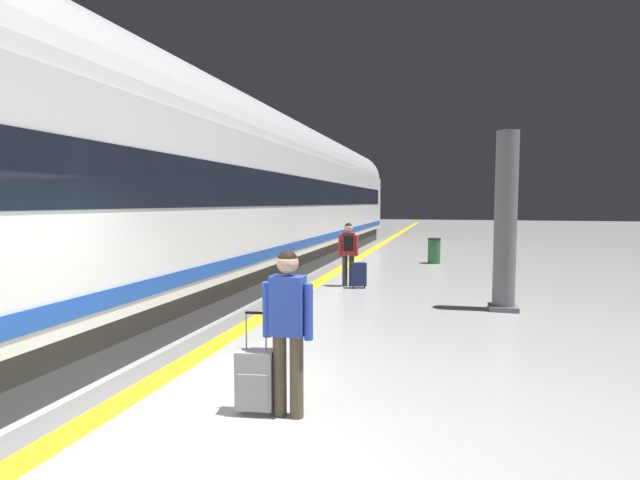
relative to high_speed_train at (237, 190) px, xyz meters
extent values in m
plane|color=#B7B7B2|center=(3.10, -7.95, -2.51)|extent=(120.00, 120.00, 0.00)
cube|color=yellow|center=(2.04, 2.05, -2.50)|extent=(0.36, 80.00, 0.01)
cube|color=slate|center=(1.74, 2.05, -2.50)|extent=(0.55, 80.00, 0.01)
cube|color=#38383D|center=(0.00, 0.49, -2.16)|extent=(2.67, 31.98, 0.70)
cube|color=white|center=(0.00, 0.49, -0.36)|extent=(2.90, 33.31, 2.90)
cylinder|color=white|center=(0.00, 0.49, 1.04)|extent=(2.84, 32.65, 2.84)
cube|color=black|center=(0.00, 0.49, -0.01)|extent=(2.93, 31.31, 0.80)
cube|color=#1E4CB2|center=(0.00, 0.49, -1.51)|extent=(2.94, 32.65, 0.24)
cube|color=gray|center=(-1.46, 5.49, -0.61)|extent=(0.02, 0.90, 2.00)
cylinder|color=brown|center=(4.01, -7.38, -2.08)|extent=(0.14, 0.14, 0.84)
cylinder|color=brown|center=(3.83, -7.37, -2.08)|extent=(0.14, 0.14, 0.84)
cube|color=blue|center=(3.92, -7.37, -1.36)|extent=(0.34, 0.20, 0.60)
cylinder|color=blue|center=(4.14, -7.39, -1.41)|extent=(0.09, 0.09, 0.56)
cylinder|color=blue|center=(3.70, -7.38, -1.41)|extent=(0.09, 0.09, 0.56)
sphere|color=tan|center=(3.92, -7.37, -0.93)|extent=(0.22, 0.22, 0.22)
sphere|color=black|center=(3.92, -7.37, -0.90)|extent=(0.20, 0.20, 0.20)
cube|color=#9E9EA3|center=(3.57, -7.40, -2.14)|extent=(0.41, 0.27, 0.60)
cube|color=#9E9EA3|center=(3.59, -7.52, -2.22)|extent=(0.31, 0.06, 0.33)
cylinder|color=black|center=(3.70, -7.32, -2.48)|extent=(0.03, 0.06, 0.06)
cylinder|color=black|center=(3.42, -7.36, -2.48)|extent=(0.03, 0.06, 0.06)
cylinder|color=gray|center=(3.67, -7.33, -1.65)|extent=(0.02, 0.02, 0.38)
cylinder|color=gray|center=(3.46, -7.36, -1.65)|extent=(0.02, 0.02, 0.38)
cube|color=black|center=(3.56, -7.35, -1.46)|extent=(0.22, 0.05, 0.02)
cylinder|color=#383842|center=(2.86, 0.39, -2.10)|extent=(0.14, 0.14, 0.82)
cylinder|color=#383842|center=(3.03, 0.43, -2.10)|extent=(0.14, 0.14, 0.82)
cube|color=red|center=(2.94, 0.41, -1.39)|extent=(0.37, 0.26, 0.59)
cylinder|color=red|center=(2.73, 0.37, -1.44)|extent=(0.09, 0.09, 0.55)
cylinder|color=red|center=(3.15, 0.46, -1.44)|extent=(0.09, 0.09, 0.55)
sphere|color=beige|center=(2.94, 0.41, -0.97)|extent=(0.21, 0.21, 0.21)
sphere|color=black|center=(2.94, 0.41, -0.95)|extent=(0.20, 0.20, 0.20)
cube|color=black|center=(2.98, 0.26, -1.37)|extent=(0.28, 0.19, 0.39)
cube|color=#19234C|center=(3.26, 0.17, -2.15)|extent=(0.43, 0.34, 0.59)
cube|color=#19234C|center=(3.22, 0.28, -2.22)|extent=(0.30, 0.12, 0.33)
cylinder|color=black|center=(3.15, 0.06, -2.48)|extent=(0.04, 0.06, 0.06)
cylinder|color=black|center=(3.42, 0.15, -2.48)|extent=(0.04, 0.06, 0.06)
cylinder|color=slate|center=(6.56, -1.58, -0.71)|extent=(0.44, 0.44, 3.60)
cube|color=slate|center=(6.56, -1.58, -2.46)|extent=(0.56, 0.56, 0.10)
cylinder|color=#2D6638|center=(4.96, 5.87, -2.08)|extent=(0.44, 0.44, 0.85)
cylinder|color=#262628|center=(4.96, 5.87, -1.63)|extent=(0.46, 0.46, 0.06)
camera|label=1|loc=(5.48, -11.94, -0.33)|focal=27.28mm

